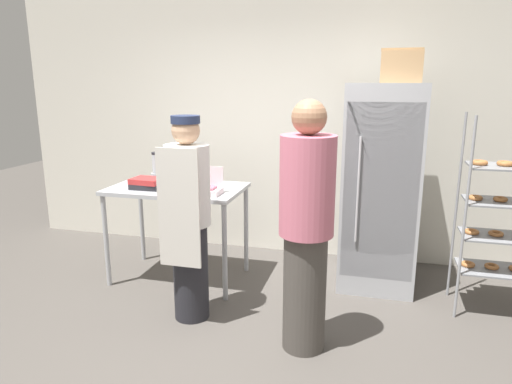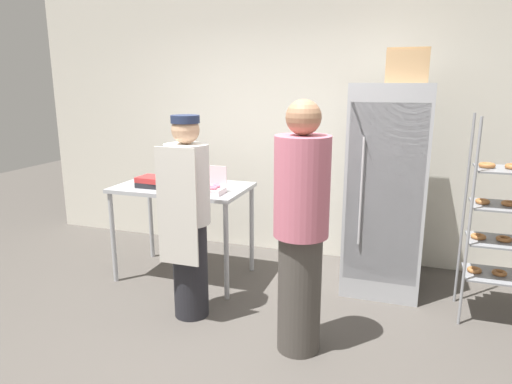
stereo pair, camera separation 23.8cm
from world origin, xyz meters
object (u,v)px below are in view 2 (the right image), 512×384
at_px(refrigerator, 386,189).
at_px(donut_box, 210,188).
at_px(person_baker, 188,216).
at_px(blender_pitcher, 165,167).
at_px(binder_stack, 153,182).
at_px(cardboard_storage_box, 408,66).
at_px(baking_rack, 506,222).
at_px(person_customer, 301,229).

relative_size(refrigerator, donut_box, 7.09).
height_order(donut_box, person_baker, person_baker).
bearing_deg(blender_pitcher, person_baker, -51.74).
distance_m(refrigerator, person_baker, 1.78).
height_order(binder_stack, cardboard_storage_box, cardboard_storage_box).
bearing_deg(cardboard_storage_box, donut_box, -161.60).
bearing_deg(baking_rack, person_baker, -162.55).
bearing_deg(baking_rack, refrigerator, 160.40).
relative_size(binder_stack, person_customer, 0.16).
bearing_deg(binder_stack, refrigerator, 13.61).
height_order(baking_rack, person_baker, baking_rack).
xyz_separation_m(person_baker, person_customer, (0.94, -0.20, 0.05)).
xyz_separation_m(donut_box, cardboard_storage_box, (1.57, 0.52, 1.03)).
relative_size(refrigerator, cardboard_storage_box, 5.47).
height_order(refrigerator, blender_pitcher, refrigerator).
bearing_deg(binder_stack, person_customer, -25.56).
height_order(refrigerator, baking_rack, refrigerator).
height_order(cardboard_storage_box, person_customer, cardboard_storage_box).
height_order(baking_rack, donut_box, baking_rack).
height_order(donut_box, blender_pitcher, blender_pitcher).
bearing_deg(person_customer, refrigerator, 69.02).
distance_m(person_baker, person_customer, 0.96).
relative_size(cardboard_storage_box, person_baker, 0.21).
relative_size(baking_rack, person_customer, 0.92).
xyz_separation_m(refrigerator, binder_stack, (-2.07, -0.50, 0.03)).
bearing_deg(refrigerator, blender_pitcher, -174.86).
height_order(baking_rack, binder_stack, baking_rack).
bearing_deg(cardboard_storage_box, baking_rack, -19.07).
relative_size(donut_box, binder_stack, 0.91).
xyz_separation_m(binder_stack, person_baker, (0.64, -0.56, -0.11)).
bearing_deg(cardboard_storage_box, blender_pitcher, -176.27).
relative_size(binder_stack, cardboard_storage_box, 0.85).
height_order(person_baker, person_customer, person_customer).
relative_size(blender_pitcher, person_customer, 0.16).
height_order(baking_rack, person_customer, person_customer).
height_order(blender_pitcher, binder_stack, blender_pitcher).
bearing_deg(blender_pitcher, person_customer, -33.22).
bearing_deg(baking_rack, blender_pitcher, 177.42).
relative_size(baking_rack, person_baker, 1.00).
bearing_deg(binder_stack, person_baker, -41.23).
height_order(baking_rack, cardboard_storage_box, cardboard_storage_box).
xyz_separation_m(baking_rack, blender_pitcher, (-3.03, 0.14, 0.23)).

